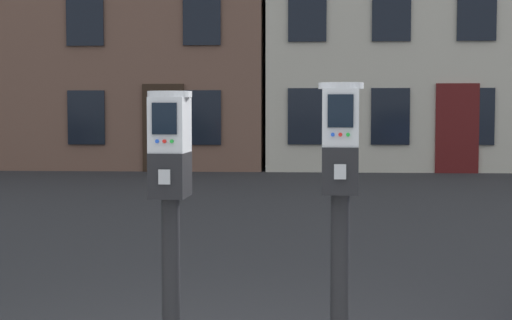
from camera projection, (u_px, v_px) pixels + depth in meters
name	position (u px, v px, depth m)	size (l,w,h in m)	color
parking_meter_near_kerb	(170.00, 184.00, 3.89)	(0.23, 0.26, 1.46)	black
parking_meter_twin_adjacent	(340.00, 180.00, 3.84)	(0.23, 0.26, 1.50)	black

